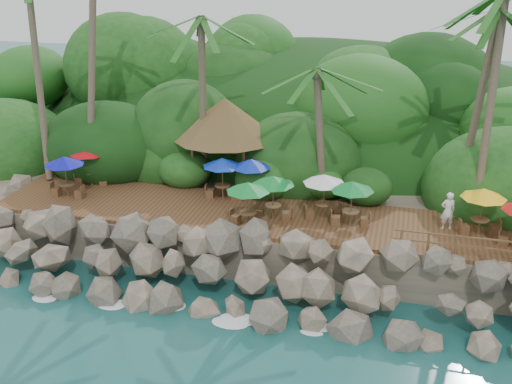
# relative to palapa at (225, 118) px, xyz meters

# --- Properties ---
(ground) EXTENTS (140.00, 140.00, 0.00)m
(ground) POSITION_rel_palapa_xyz_m (2.75, -10.09, -5.79)
(ground) COLOR #19514F
(ground) RESTS_ON ground
(land_base) EXTENTS (32.00, 25.20, 2.10)m
(land_base) POSITION_rel_palapa_xyz_m (2.75, 5.91, -4.74)
(land_base) COLOR gray
(land_base) RESTS_ON ground
(jungle_hill) EXTENTS (44.80, 28.00, 15.40)m
(jungle_hill) POSITION_rel_palapa_xyz_m (2.75, 13.41, -5.79)
(jungle_hill) COLOR #143811
(jungle_hill) RESTS_ON ground
(seawall) EXTENTS (29.00, 4.00, 2.30)m
(seawall) POSITION_rel_palapa_xyz_m (2.75, -8.09, -4.64)
(seawall) COLOR gray
(seawall) RESTS_ON ground
(terrace) EXTENTS (26.00, 5.00, 0.20)m
(terrace) POSITION_rel_palapa_xyz_m (2.75, -4.09, -3.59)
(terrace) COLOR brown
(terrace) RESTS_ON land_base
(jungle_foliage) EXTENTS (44.00, 16.00, 12.00)m
(jungle_foliage) POSITION_rel_palapa_xyz_m (2.75, 4.91, -5.79)
(jungle_foliage) COLOR #143811
(jungle_foliage) RESTS_ON ground
(foam_line) EXTENTS (25.20, 0.80, 0.06)m
(foam_line) POSITION_rel_palapa_xyz_m (2.75, -9.79, -5.76)
(foam_line) COLOR white
(foam_line) RESTS_ON ground
(palms) EXTENTS (28.73, 7.37, 13.41)m
(palms) POSITION_rel_palapa_xyz_m (2.19, -1.41, 6.11)
(palms) COLOR brown
(palms) RESTS_ON ground
(palapa) EXTENTS (5.56, 5.56, 4.60)m
(palapa) POSITION_rel_palapa_xyz_m (0.00, 0.00, 0.00)
(palapa) COLOR brown
(palapa) RESTS_ON ground
(dining_clusters) EXTENTS (23.69, 5.21, 2.18)m
(dining_clusters) POSITION_rel_palapa_xyz_m (3.60, -3.95, -1.68)
(dining_clusters) COLOR brown
(dining_clusters) RESTS_ON terrace
(railing) EXTENTS (8.30, 0.10, 1.00)m
(railing) POSITION_rel_palapa_xyz_m (13.48, -6.44, -2.88)
(railing) COLOR brown
(railing) RESTS_ON terrace
(waiter) EXTENTS (0.75, 0.59, 1.79)m
(waiter) POSITION_rel_palapa_xyz_m (11.56, -3.70, -2.60)
(waiter) COLOR white
(waiter) RESTS_ON terrace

